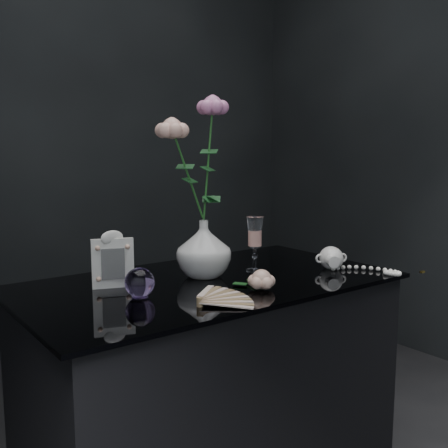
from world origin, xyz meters
TOP-DOWN VIEW (x-y plane):
  - table at (0.00, 0.05)m, footprint 1.05×0.58m
  - vase at (0.01, 0.09)m, footprint 0.19×0.19m
  - wine_glass at (0.17, 0.05)m, footprint 0.07×0.07m
  - picture_frame at (-0.25, 0.14)m, footprint 0.14×0.12m
  - paperweight at (-0.24, 0.01)m, footprint 0.10×0.10m
  - paper_fan at (-0.16, -0.14)m, footprint 0.31×0.28m
  - loose_rose at (0.05, -0.12)m, footprint 0.17×0.19m
  - pearl_jar at (0.38, -0.06)m, footprint 0.34×0.34m
  - roses at (-0.01, 0.09)m, footprint 0.22×0.10m

SIDE VIEW (x-z plane):
  - table at x=0.00m, z-range 0.00..0.76m
  - paper_fan at x=-0.16m, z-range 0.76..0.79m
  - loose_rose at x=0.05m, z-range 0.76..0.82m
  - pearl_jar at x=0.38m, z-range 0.76..0.84m
  - paperweight at x=-0.24m, z-range 0.76..0.84m
  - picture_frame at x=-0.25m, z-range 0.76..0.92m
  - vase at x=0.01m, z-range 0.76..0.93m
  - wine_glass at x=0.17m, z-range 0.76..0.93m
  - roses at x=-0.01m, z-range 0.91..1.30m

